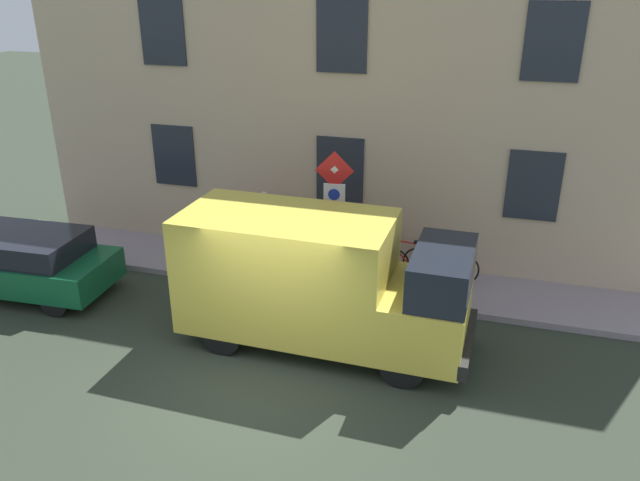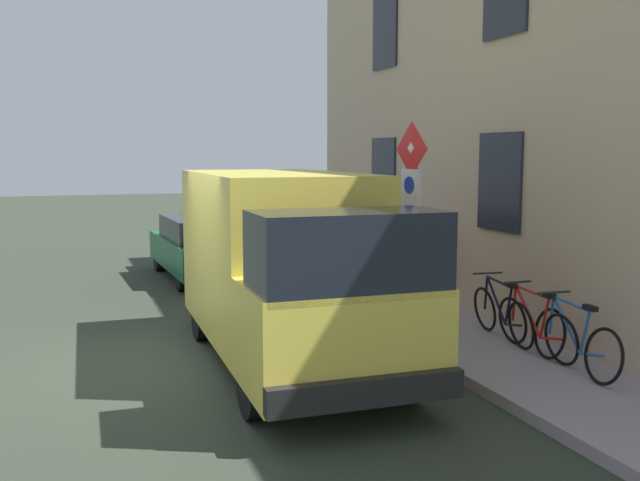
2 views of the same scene
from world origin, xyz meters
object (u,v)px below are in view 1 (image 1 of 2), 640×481
at_px(parked_hatchback, 23,261).
at_px(bicycle_black, 373,256).
at_px(sign_post_stacked, 334,207).
at_px(delivery_van, 318,279).
at_px(bicycle_blue, 440,264).
at_px(pedestrian, 265,224).
at_px(bicycle_red, 406,260).

distance_m(parked_hatchback, bicycle_black, 7.67).
height_order(sign_post_stacked, parked_hatchback, sign_post_stacked).
bearing_deg(bicycle_black, delivery_van, 88.72).
height_order(sign_post_stacked, bicycle_black, sign_post_stacked).
relative_size(delivery_van, parked_hatchback, 1.32).
xyz_separation_m(parked_hatchback, bicycle_blue, (2.89, -8.63, -0.22)).
xyz_separation_m(bicycle_blue, pedestrian, (-0.16, 4.08, 0.56)).
bearing_deg(bicycle_red, bicycle_blue, -178.96).
xyz_separation_m(bicycle_red, bicycle_black, (0.00, 0.76, 0.00)).
bearing_deg(sign_post_stacked, pedestrian, 63.13).
relative_size(parked_hatchback, bicycle_black, 2.38).
xyz_separation_m(sign_post_stacked, parked_hatchback, (-1.75, 6.49, -1.29)).
xyz_separation_m(bicycle_black, pedestrian, (-0.16, 2.56, 0.56)).
bearing_deg(parked_hatchback, bicycle_black, -160.49).
xyz_separation_m(delivery_van, bicycle_red, (3.04, -1.16, -0.82)).
distance_m(sign_post_stacked, bicycle_blue, 2.86).
relative_size(delivery_van, bicycle_blue, 3.13).
distance_m(parked_hatchback, bicycle_red, 8.38).
bearing_deg(bicycle_red, parked_hatchback, 21.17).
bearing_deg(bicycle_blue, delivery_van, 61.60).
xyz_separation_m(sign_post_stacked, bicycle_black, (1.14, -0.61, -1.51)).
distance_m(delivery_van, parked_hatchback, 6.74).
height_order(sign_post_stacked, delivery_van, sign_post_stacked).
bearing_deg(delivery_van, parked_hatchback, 179.83).
xyz_separation_m(parked_hatchback, bicycle_black, (2.89, -7.10, -0.22)).
bearing_deg(bicycle_red, bicycle_black, 0.97).
xyz_separation_m(sign_post_stacked, pedestrian, (0.98, 1.94, -0.95)).
height_order(bicycle_blue, bicycle_red, same).
bearing_deg(bicycle_red, sign_post_stacked, 40.56).
bearing_deg(parked_hatchback, sign_post_stacked, -167.53).
distance_m(parked_hatchback, pedestrian, 5.32).
distance_m(sign_post_stacked, delivery_van, 2.03).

